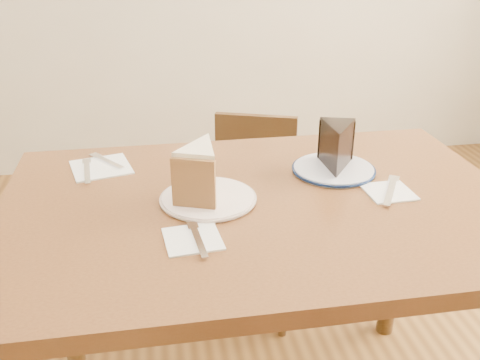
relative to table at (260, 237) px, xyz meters
The scene contains 13 objects.
table is the anchor object (origin of this frame).
chair_far 0.67m from the table, 81.38° to the left, with size 0.45×0.45×0.72m.
plate_cream 0.16m from the table, behind, with size 0.21×0.21×0.01m, color white.
plate_navy 0.27m from the table, 30.39° to the left, with size 0.21×0.21×0.01m, color silver.
carrot_cake 0.22m from the table, 164.30° to the left, with size 0.09×0.13×0.11m, color beige, non-canonical shape.
chocolate_cake 0.30m from the table, 29.00° to the left, with size 0.09×0.13×0.10m, color black, non-canonical shape.
napkin_cream 0.25m from the table, 139.23° to the right, with size 0.11×0.11×0.00m, color white.
napkin_navy 0.32m from the table, ahead, with size 0.11×0.11×0.00m, color white.
napkin_spare 0.47m from the table, 146.37° to the left, with size 0.15×0.15×0.00m, color white.
fork_cream 0.25m from the table, 135.67° to the right, with size 0.01×0.14×0.00m, color white.
knife_navy 0.33m from the table, ahead, with size 0.02×0.17×0.00m, color silver.
fork_spare 0.47m from the table, 142.12° to the left, with size 0.01×0.14×0.00m, color silver.
knife_spare 0.48m from the table, 151.52° to the left, with size 0.01×0.16×0.00m, color silver.
Camera 1 is at (-0.23, -1.08, 1.32)m, focal length 40.00 mm.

